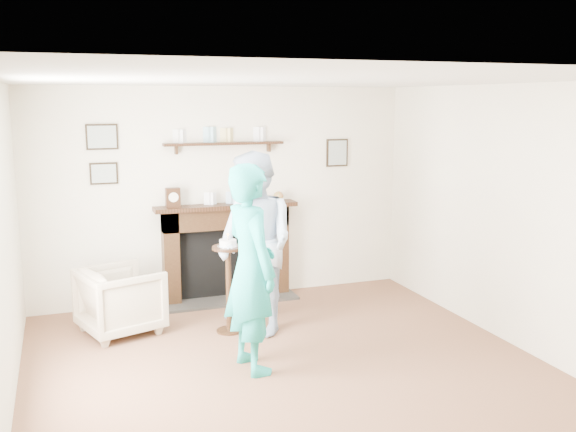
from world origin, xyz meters
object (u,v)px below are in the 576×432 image
(woman, at_px, (252,368))
(man, at_px, (256,331))
(pedestal_table, at_px, (228,272))
(armchair, at_px, (122,332))

(woman, bearing_deg, man, -28.46)
(pedestal_table, bearing_deg, man, -17.78)
(man, relative_size, pedestal_table, 1.80)
(man, xyz_separation_m, pedestal_table, (-0.26, 0.08, 0.63))
(man, relative_size, woman, 1.01)
(pedestal_table, bearing_deg, armchair, 161.21)
(armchair, xyz_separation_m, man, (1.30, -0.44, 0.00))
(armchair, relative_size, pedestal_table, 0.73)
(man, height_order, woman, man)
(woman, bearing_deg, pedestal_table, -11.55)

